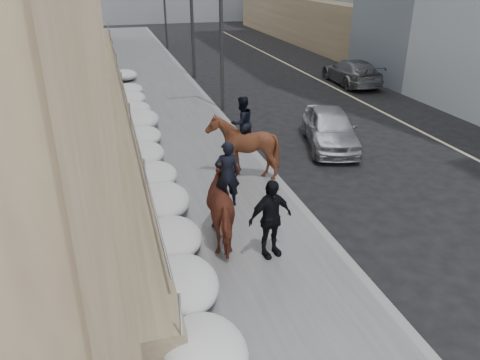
# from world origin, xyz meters

# --- Properties ---
(ground) EXTENTS (140.00, 140.00, 0.00)m
(ground) POSITION_xyz_m (0.00, 0.00, 0.00)
(ground) COLOR black
(ground) RESTS_ON ground
(sidewalk) EXTENTS (5.00, 80.00, 0.12)m
(sidewalk) POSITION_xyz_m (0.00, 10.00, 0.06)
(sidewalk) COLOR #4E4E50
(sidewalk) RESTS_ON ground
(curb) EXTENTS (0.24, 80.00, 0.12)m
(curb) POSITION_xyz_m (2.62, 10.00, 0.06)
(curb) COLOR slate
(curb) RESTS_ON ground
(lane_line) EXTENTS (0.15, 70.00, 0.01)m
(lane_line) POSITION_xyz_m (10.50, 10.00, 0.01)
(lane_line) COLOR #BFB78C
(lane_line) RESTS_ON ground
(streetlight_mid) EXTENTS (1.71, 0.24, 8.00)m
(streetlight_mid) POSITION_xyz_m (2.74, 14.00, 4.58)
(streetlight_mid) COLOR #2D2D30
(streetlight_mid) RESTS_ON ground
(traffic_signal) EXTENTS (4.10, 0.22, 6.00)m
(traffic_signal) POSITION_xyz_m (2.07, 22.00, 4.00)
(traffic_signal) COLOR #2D2D30
(traffic_signal) RESTS_ON ground
(snow_bank) EXTENTS (1.70, 18.10, 0.76)m
(snow_bank) POSITION_xyz_m (-1.42, 8.11, 0.47)
(snow_bank) COLOR silver
(snow_bank) RESTS_ON sidewalk
(mounted_horse_left) EXTENTS (1.21, 2.40, 2.65)m
(mounted_horse_left) POSITION_xyz_m (0.06, 2.00, 1.17)
(mounted_horse_left) COLOR #552519
(mounted_horse_left) RESTS_ON sidewalk
(mounted_horse_right) EXTENTS (2.34, 2.45, 2.72)m
(mounted_horse_right) POSITION_xyz_m (1.54, 5.77, 1.28)
(mounted_horse_right) COLOR #412012
(mounted_horse_right) RESTS_ON sidewalk
(pedestrian) EXTENTS (1.26, 0.75, 2.01)m
(pedestrian) POSITION_xyz_m (0.85, 1.02, 1.12)
(pedestrian) COLOR black
(pedestrian) RESTS_ON sidewalk
(car_silver) EXTENTS (2.99, 4.88, 1.55)m
(car_silver) POSITION_xyz_m (5.78, 7.88, 0.78)
(car_silver) COLOR #B8BAC1
(car_silver) RESTS_ON ground
(car_grey) EXTENTS (2.41, 5.33, 1.51)m
(car_grey) POSITION_xyz_m (11.87, 17.46, 0.76)
(car_grey) COLOR #5C5F64
(car_grey) RESTS_ON ground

